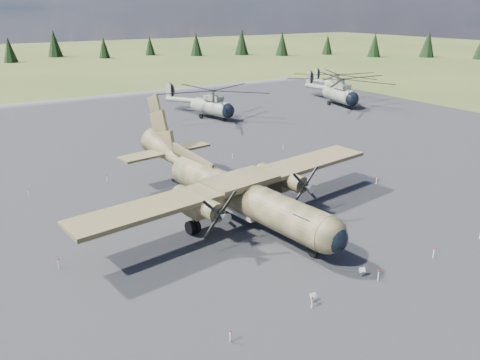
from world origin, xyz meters
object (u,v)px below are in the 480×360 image
helicopter_near (211,98)px  helicopter_mid (340,86)px  helicopter_far (337,80)px  transport_plane (232,186)px

helicopter_near → helicopter_mid: (26.33, -3.36, 0.28)m
helicopter_near → helicopter_mid: size_ratio=0.95×
helicopter_mid → helicopter_far: bearing=60.9°
transport_plane → helicopter_far: transport_plane is taller
helicopter_mid → helicopter_far: size_ratio=1.11×
transport_plane → helicopter_mid: 54.96m
helicopter_near → helicopter_far: helicopter_near is taller
helicopter_far → transport_plane: bearing=-123.6°
helicopter_near → transport_plane: bearing=-131.4°
transport_plane → helicopter_far: 65.20m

